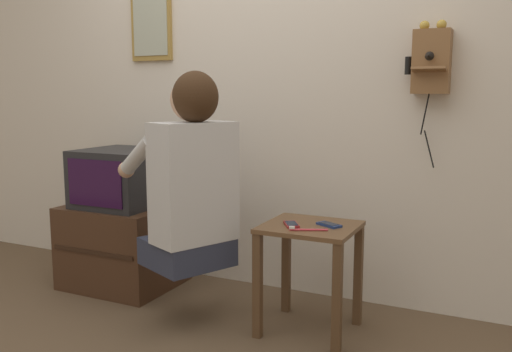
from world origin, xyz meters
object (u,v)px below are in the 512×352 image
object	(u,v)px
cell_phone_spare	(329,225)
cell_phone_held	(291,224)
television	(122,178)
framed_picture	(151,25)
wall_phone_antique	(431,61)
toothbrush	(306,229)
person	(191,177)

from	to	relation	value
cell_phone_spare	cell_phone_held	bearing A→B (deg)	140.94
television	framed_picture	distance (m)	1.00
television	wall_phone_antique	distance (m)	1.88
framed_picture	toothbrush	world-z (taller)	framed_picture
wall_phone_antique	cell_phone_spare	distance (m)	0.97
framed_picture	wall_phone_antique	bearing A→B (deg)	-1.46
toothbrush	cell_phone_held	bearing A→B (deg)	31.50
person	framed_picture	bearing A→B (deg)	71.18
person	cell_phone_held	world-z (taller)	person
wall_phone_antique	television	bearing A→B (deg)	-169.89
television	cell_phone_spare	distance (m)	1.36
television	toothbrush	world-z (taller)	television
wall_phone_antique	cell_phone_spare	bearing A→B (deg)	-132.34
wall_phone_antique	person	bearing A→B (deg)	-148.75
toothbrush	framed_picture	bearing A→B (deg)	40.50
person	cell_phone_held	xyz separation A→B (m)	(0.48, 0.14, -0.22)
cell_phone_spare	toothbrush	distance (m)	0.16
cell_phone_spare	television	bearing A→B (deg)	113.02
cell_phone_spare	toothbrush	size ratio (longest dim) A/B	0.81
cell_phone_held	wall_phone_antique	bearing A→B (deg)	9.32
toothbrush	television	bearing A→B (deg)	54.46
television	wall_phone_antique	world-z (taller)	wall_phone_antique
television	cell_phone_spare	world-z (taller)	television
television	cell_phone_held	size ratio (longest dim) A/B	3.52
cell_phone_held	toothbrush	world-z (taller)	toothbrush
person	framed_picture	size ratio (longest dim) A/B	2.18
person	cell_phone_spare	distance (m)	0.72
cell_phone_spare	wall_phone_antique	bearing A→B (deg)	-14.61
framed_picture	cell_phone_spare	size ratio (longest dim) A/B	3.26
person	wall_phone_antique	distance (m)	1.34
wall_phone_antique	cell_phone_held	world-z (taller)	wall_phone_antique
television	toothbrush	distance (m)	1.31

